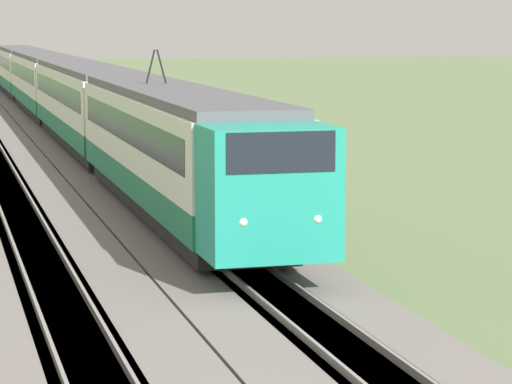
{
  "coord_description": "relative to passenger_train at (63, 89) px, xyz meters",
  "views": [
    {
      "loc": [
        -8.21,
        2.38,
        5.98
      ],
      "look_at": [
        17.46,
        -4.47,
        2.27
      ],
      "focal_mm": 85.0,
      "sensor_mm": 36.0,
      "label": 1
    }
  ],
  "objects": [
    {
      "name": "ballast_adjacent",
      "position": [
        -8.31,
        0.0,
        -2.28
      ],
      "size": [
        240.0,
        4.4,
        0.3
      ],
      "color": "slate",
      "rests_on": "ground"
    },
    {
      "name": "track_adjacent",
      "position": [
        -8.31,
        0.0,
        -2.27
      ],
      "size": [
        240.0,
        1.57,
        0.45
      ],
      "color": "#4C4238",
      "rests_on": "ground"
    },
    {
      "name": "passenger_train",
      "position": [
        0.0,
        0.0,
        0.0
      ],
      "size": [
        85.28,
        2.93,
        5.17
      ],
      "rotation": [
        0.0,
        0.0,
        3.14
      ],
      "color": "teal",
      "rests_on": "ground"
    }
  ]
}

